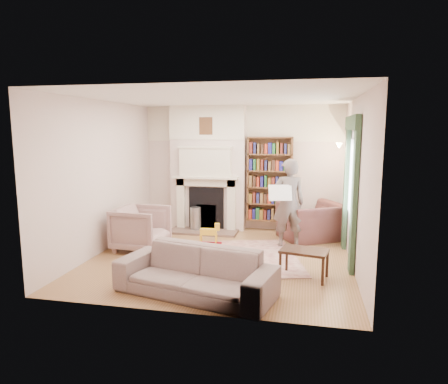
% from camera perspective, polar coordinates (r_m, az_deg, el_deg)
% --- Properties ---
extents(floor, '(4.50, 4.50, 0.00)m').
position_cam_1_polar(floor, '(7.26, -0.41, -9.31)').
color(floor, brown).
rests_on(floor, ground).
extents(ceiling, '(4.50, 4.50, 0.00)m').
position_cam_1_polar(ceiling, '(6.92, -0.44, 13.31)').
color(ceiling, white).
rests_on(ceiling, wall_back).
extents(wall_back, '(4.50, 0.00, 4.50)m').
position_cam_1_polar(wall_back, '(9.15, 2.58, 3.43)').
color(wall_back, beige).
rests_on(wall_back, floor).
extents(wall_front, '(4.50, 0.00, 4.50)m').
position_cam_1_polar(wall_front, '(4.80, -6.14, -1.54)').
color(wall_front, beige).
rests_on(wall_front, floor).
extents(wall_left, '(0.00, 4.50, 4.50)m').
position_cam_1_polar(wall_left, '(7.74, -16.93, 2.08)').
color(wall_left, beige).
rests_on(wall_left, floor).
extents(wall_right, '(0.00, 4.50, 4.50)m').
position_cam_1_polar(wall_right, '(6.84, 18.34, 1.16)').
color(wall_right, beige).
rests_on(wall_right, floor).
extents(fireplace, '(1.70, 0.58, 2.80)m').
position_cam_1_polar(fireplace, '(9.10, -2.30, 3.33)').
color(fireplace, beige).
rests_on(fireplace, floor).
extents(bookcase, '(1.00, 0.24, 1.85)m').
position_cam_1_polar(bookcase, '(8.96, 6.54, 1.83)').
color(bookcase, brown).
rests_on(bookcase, floor).
extents(window, '(0.02, 0.90, 1.30)m').
position_cam_1_polar(window, '(7.23, 17.89, 1.97)').
color(window, silver).
rests_on(window, wall_right).
extents(curtain_left, '(0.07, 0.32, 2.40)m').
position_cam_1_polar(curtain_left, '(6.57, 18.11, -0.90)').
color(curtain_left, '#294029').
rests_on(curtain_left, floor).
extents(curtain_right, '(0.07, 0.32, 2.40)m').
position_cam_1_polar(curtain_right, '(7.94, 17.04, 0.78)').
color(curtain_right, '#294029').
rests_on(curtain_right, floor).
extents(pelmet, '(0.09, 1.70, 0.24)m').
position_cam_1_polar(pelmet, '(7.18, 17.88, 9.37)').
color(pelmet, '#294029').
rests_on(pelmet, wall_right).
extents(wall_sconce, '(0.20, 0.24, 0.24)m').
position_cam_1_polar(wall_sconce, '(8.27, 15.84, 6.01)').
color(wall_sconce, gold).
rests_on(wall_sconce, wall_right).
extents(rug, '(3.29, 2.84, 0.01)m').
position_cam_1_polar(rug, '(7.21, -0.94, -9.38)').
color(rug, beige).
rests_on(rug, floor).
extents(armchair_reading, '(1.54, 1.48, 0.77)m').
position_cam_1_polar(armchair_reading, '(8.49, 12.35, -4.15)').
color(armchair_reading, '#4D2A29').
rests_on(armchair_reading, floor).
extents(armchair_left, '(0.98, 0.95, 0.83)m').
position_cam_1_polar(armchair_left, '(7.76, -11.75, -5.10)').
color(armchair_left, '#A8978B').
rests_on(armchair_left, floor).
extents(sofa, '(2.35, 1.35, 0.64)m').
position_cam_1_polar(sofa, '(5.63, -4.12, -11.32)').
color(sofa, gray).
rests_on(sofa, floor).
extents(man_reading, '(0.71, 0.56, 1.73)m').
position_cam_1_polar(man_reading, '(7.81, 9.20, -1.58)').
color(man_reading, '#5C4F49').
rests_on(man_reading, floor).
extents(newspaper, '(0.45, 0.23, 0.29)m').
position_cam_1_polar(newspaper, '(7.58, 8.04, -0.11)').
color(newspaper, white).
rests_on(newspaper, man_reading).
extents(coffee_table, '(0.78, 0.58, 0.45)m').
position_cam_1_polar(coffee_table, '(6.35, 11.34, -10.03)').
color(coffee_table, '#371D13').
rests_on(coffee_table, floor).
extents(paraffin_heater, '(0.32, 0.32, 0.55)m').
position_cam_1_polar(paraffin_heater, '(9.00, -4.07, -3.93)').
color(paraffin_heater, '#95989C').
rests_on(paraffin_heater, floor).
extents(rocking_horse, '(0.53, 0.26, 0.45)m').
position_cam_1_polar(rocking_horse, '(7.92, -2.23, -6.05)').
color(rocking_horse, yellow).
rests_on(rocking_horse, rug).
extents(board_game, '(0.52, 0.52, 0.03)m').
position_cam_1_polar(board_game, '(7.23, -5.09, -9.20)').
color(board_game, gold).
rests_on(board_game, rug).
extents(game_box_lid, '(0.36, 0.30, 0.05)m').
position_cam_1_polar(game_box_lid, '(7.58, -2.58, -8.23)').
color(game_box_lid, '#A91A13').
rests_on(game_box_lid, rug).
extents(comic_annuals, '(0.99, 0.35, 0.02)m').
position_cam_1_polar(comic_annuals, '(6.87, 1.40, -10.20)').
color(comic_annuals, red).
rests_on(comic_annuals, rug).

